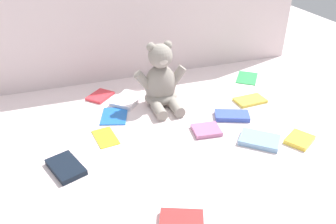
# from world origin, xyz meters

# --- Properties ---
(ground_plane) EXTENTS (3.20, 3.20, 0.00)m
(ground_plane) POSITION_xyz_m (0.00, 0.00, 0.00)
(ground_plane) COLOR silver
(backdrop_drape) EXTENTS (1.72, 0.03, 0.67)m
(backdrop_drape) POSITION_xyz_m (0.00, 0.44, 0.34)
(backdrop_drape) COLOR beige
(backdrop_drape) RESTS_ON ground_plane
(teddy_bear) EXTENTS (0.22, 0.19, 0.26)m
(teddy_bear) POSITION_xyz_m (0.07, 0.13, 0.10)
(teddy_bear) COLOR gray
(teddy_bear) RESTS_ON ground_plane
(book_case_0) EXTENTS (0.15, 0.16, 0.01)m
(book_case_0) POSITION_xyz_m (0.53, 0.23, 0.00)
(book_case_0) COLOR green
(book_case_0) RESTS_ON ground_plane
(book_case_1) EXTENTS (0.12, 0.12, 0.02)m
(book_case_1) POSITION_xyz_m (0.44, -0.28, 0.01)
(book_case_1) COLOR yellow
(book_case_1) RESTS_ON ground_plane
(book_case_2) EXTENTS (0.08, 0.13, 0.01)m
(book_case_2) POSITION_xyz_m (-0.19, -0.04, 0.00)
(book_case_2) COLOR yellow
(book_case_2) RESTS_ON ground_plane
(book_case_3) EXTENTS (0.13, 0.15, 0.01)m
(book_case_3) POSITION_xyz_m (-0.13, 0.09, 0.00)
(book_case_3) COLOR blue
(book_case_3) RESTS_ON ground_plane
(book_case_4) EXTENTS (0.12, 0.15, 0.02)m
(book_case_4) POSITION_xyz_m (-0.34, -0.17, 0.01)
(book_case_4) COLOR black
(book_case_4) RESTS_ON ground_plane
(book_case_5) EXTENTS (0.13, 0.13, 0.01)m
(book_case_5) POSITION_xyz_m (-0.16, 0.27, 0.01)
(book_case_5) COLOR red
(book_case_5) RESTS_ON ground_plane
(book_case_6) EXTENTS (0.16, 0.16, 0.02)m
(book_case_6) POSITION_xyz_m (0.31, -0.24, 0.01)
(book_case_6) COLOR #7CA8CF
(book_case_6) RESTS_ON ground_plane
(book_case_7) EXTENTS (0.11, 0.09, 0.01)m
(book_case_7) POSITION_xyz_m (0.16, -0.12, 0.01)
(book_case_7) COLOR #B56694
(book_case_7) RESTS_ON ground_plane
(book_case_8) EXTENTS (0.14, 0.12, 0.02)m
(book_case_8) POSITION_xyz_m (-0.08, -0.49, 0.01)
(book_case_8) COLOR red
(book_case_8) RESTS_ON ground_plane
(book_case_9) EXTENTS (0.15, 0.11, 0.02)m
(book_case_9) POSITION_xyz_m (0.30, -0.06, 0.01)
(book_case_9) COLOR #3750B2
(book_case_9) RESTS_ON ground_plane
(book_case_10) EXTENTS (0.16, 0.17, 0.02)m
(book_case_10) POSITION_xyz_m (-0.06, 0.19, 0.01)
(book_case_10) COLOR white
(book_case_10) RESTS_ON ground_plane
(book_case_11) EXTENTS (0.13, 0.08, 0.01)m
(book_case_11) POSITION_xyz_m (0.43, 0.03, 0.01)
(book_case_11) COLOR gold
(book_case_11) RESTS_ON ground_plane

